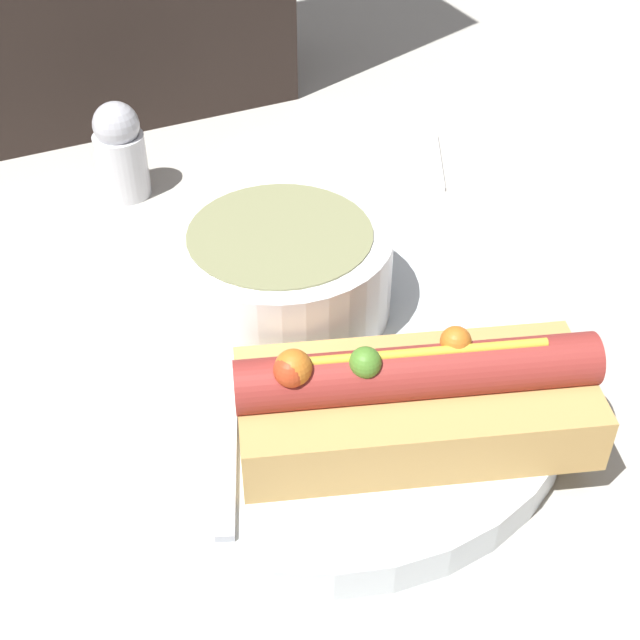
{
  "coord_description": "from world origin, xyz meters",
  "views": [
    {
      "loc": [
        -0.15,
        -0.32,
        0.34
      ],
      "look_at": [
        0.0,
        0.0,
        0.05
      ],
      "focal_mm": 50.0,
      "sensor_mm": 36.0,
      "label": 1
    }
  ],
  "objects_px": {
    "soup_bowl": "(281,268)",
    "spoon": "(231,352)",
    "hot_dog": "(413,398)",
    "salt_shaker": "(120,151)"
  },
  "relations": [
    {
      "from": "hot_dog",
      "to": "salt_shaker",
      "type": "height_order",
      "value": "hot_dog"
    },
    {
      "from": "soup_bowl",
      "to": "salt_shaker",
      "type": "distance_m",
      "value": 0.2
    },
    {
      "from": "hot_dog",
      "to": "soup_bowl",
      "type": "bearing_deg",
      "value": 117.64
    },
    {
      "from": "soup_bowl",
      "to": "spoon",
      "type": "relative_size",
      "value": 0.75
    },
    {
      "from": "spoon",
      "to": "salt_shaker",
      "type": "xyz_separation_m",
      "value": [
        0.0,
        0.22,
        0.01
      ]
    },
    {
      "from": "hot_dog",
      "to": "spoon",
      "type": "distance_m",
      "value": 0.11
    },
    {
      "from": "soup_bowl",
      "to": "spoon",
      "type": "xyz_separation_m",
      "value": [
        -0.04,
        -0.03,
        -0.02
      ]
    },
    {
      "from": "salt_shaker",
      "to": "soup_bowl",
      "type": "bearing_deg",
      "value": -77.89
    },
    {
      "from": "hot_dog",
      "to": "salt_shaker",
      "type": "xyz_separation_m",
      "value": [
        -0.06,
        0.31,
        -0.01
      ]
    },
    {
      "from": "soup_bowl",
      "to": "spoon",
      "type": "height_order",
      "value": "soup_bowl"
    }
  ]
}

